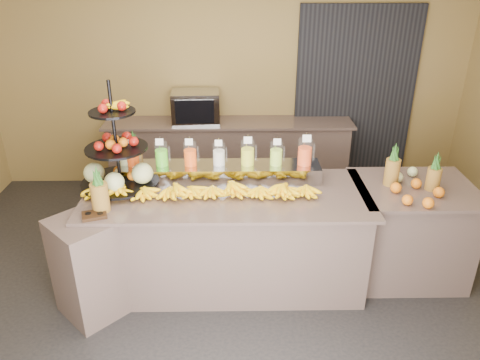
{
  "coord_description": "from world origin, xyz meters",
  "views": [
    {
      "loc": [
        0.06,
        -3.33,
        2.82
      ],
      "look_at": [
        0.11,
        0.3,
        1.06
      ],
      "focal_mm": 35.0,
      "sensor_mm": 36.0,
      "label": 1
    }
  ],
  "objects_px": {
    "fruit_stand": "(124,162)",
    "oven_warmer": "(196,107)",
    "banana_heap": "(202,188)",
    "pitcher_tray": "(219,172)",
    "condiment_caddy": "(94,215)",
    "right_fruit_pile": "(413,184)"
  },
  "relations": [
    {
      "from": "condiment_caddy",
      "to": "oven_warmer",
      "type": "bearing_deg",
      "value": 74.43
    },
    {
      "from": "pitcher_tray",
      "to": "banana_heap",
      "type": "height_order",
      "value": "banana_heap"
    },
    {
      "from": "banana_heap",
      "to": "condiment_caddy",
      "type": "xyz_separation_m",
      "value": [
        -0.84,
        -0.36,
        -0.05
      ]
    },
    {
      "from": "fruit_stand",
      "to": "oven_warmer",
      "type": "distance_m",
      "value": 1.88
    },
    {
      "from": "fruit_stand",
      "to": "condiment_caddy",
      "type": "height_order",
      "value": "fruit_stand"
    },
    {
      "from": "pitcher_tray",
      "to": "fruit_stand",
      "type": "xyz_separation_m",
      "value": [
        -0.83,
        -0.14,
        0.17
      ]
    },
    {
      "from": "fruit_stand",
      "to": "oven_warmer",
      "type": "relative_size",
      "value": 1.68
    },
    {
      "from": "pitcher_tray",
      "to": "fruit_stand",
      "type": "relative_size",
      "value": 1.91
    },
    {
      "from": "oven_warmer",
      "to": "right_fruit_pile",
      "type": "bearing_deg",
      "value": -46.1
    },
    {
      "from": "banana_heap",
      "to": "oven_warmer",
      "type": "xyz_separation_m",
      "value": [
        -0.19,
        1.98,
        0.13
      ]
    },
    {
      "from": "banana_heap",
      "to": "fruit_stand",
      "type": "xyz_separation_m",
      "value": [
        -0.69,
        0.17,
        0.18
      ]
    },
    {
      "from": "condiment_caddy",
      "to": "banana_heap",
      "type": "bearing_deg",
      "value": 22.94
    },
    {
      "from": "pitcher_tray",
      "to": "condiment_caddy",
      "type": "height_order",
      "value": "pitcher_tray"
    },
    {
      "from": "condiment_caddy",
      "to": "oven_warmer",
      "type": "height_order",
      "value": "oven_warmer"
    },
    {
      "from": "banana_heap",
      "to": "fruit_stand",
      "type": "relative_size",
      "value": 2.11
    },
    {
      "from": "pitcher_tray",
      "to": "right_fruit_pile",
      "type": "height_order",
      "value": "right_fruit_pile"
    },
    {
      "from": "condiment_caddy",
      "to": "pitcher_tray",
      "type": "bearing_deg",
      "value": 34.23
    },
    {
      "from": "banana_heap",
      "to": "fruit_stand",
      "type": "distance_m",
      "value": 0.73
    },
    {
      "from": "pitcher_tray",
      "to": "banana_heap",
      "type": "relative_size",
      "value": 0.9
    },
    {
      "from": "oven_warmer",
      "to": "pitcher_tray",
      "type": "bearing_deg",
      "value": -81.13
    },
    {
      "from": "oven_warmer",
      "to": "fruit_stand",
      "type": "bearing_deg",
      "value": -107.74
    },
    {
      "from": "condiment_caddy",
      "to": "fruit_stand",
      "type": "bearing_deg",
      "value": 74.07
    }
  ]
}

